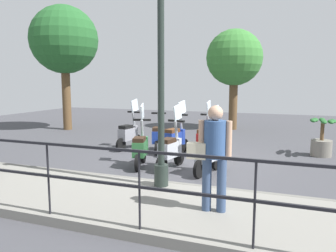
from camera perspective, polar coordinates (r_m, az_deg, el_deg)
ground_plane at (r=8.55m, az=2.70°, el=-6.32°), size 28.00×28.00×0.00m
promenade_walkway at (r=5.73m, az=-7.10°, el=-12.79°), size 2.20×20.00×0.15m
fence_railing at (r=4.62m, az=-13.28°, el=-7.25°), size 0.04×16.03×1.07m
lamp_post_near at (r=5.92m, az=-1.23°, el=9.36°), size 0.26×0.90×4.69m
pedestrian_with_bag at (r=4.87m, az=7.89°, el=-4.21°), size 0.35×0.64×1.59m
tree_large at (r=14.86m, az=-17.64°, el=13.99°), size 2.83×2.83×5.23m
tree_distant at (r=14.46m, az=11.48°, el=11.45°), size 2.38×2.38×4.27m
potted_palm at (r=10.11m, az=25.19°, el=-2.28°), size 1.06×0.66×1.05m
scooter_near_0 at (r=7.45m, az=7.00°, el=-4.68°), size 1.21×0.52×1.54m
scooter_near_1 at (r=7.81m, az=0.45°, el=-4.04°), size 1.22×0.48×1.54m
scooter_near_2 at (r=8.01m, az=-4.83°, el=-3.76°), size 1.21×0.52×1.54m
scooter_far_0 at (r=9.31m, az=6.44°, el=-2.15°), size 1.23×0.44×1.54m
scooter_far_1 at (r=9.32m, az=1.30°, el=-2.09°), size 1.20×0.54×1.54m
scooter_far_2 at (r=9.68m, az=-1.77°, el=-1.72°), size 1.20×0.54×1.54m
scooter_far_3 at (r=10.15m, az=-6.85°, el=-1.33°), size 1.23×0.46×1.54m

